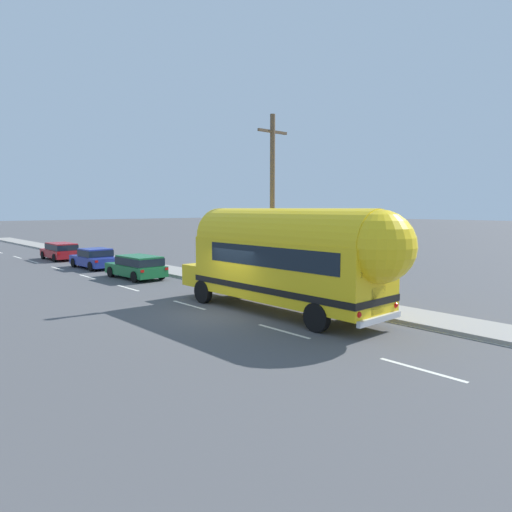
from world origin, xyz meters
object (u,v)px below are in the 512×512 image
(utility_pole, at_px, (272,202))
(car_lead, at_px, (137,265))
(car_second, at_px, (95,258))
(painted_bus, at_px, (292,256))
(car_third, at_px, (60,250))

(utility_pole, height_order, car_lead, utility_pole)
(car_second, bearing_deg, car_lead, -90.94)
(utility_pole, distance_m, painted_bus, 5.07)
(painted_bus, bearing_deg, utility_pole, 55.57)
(painted_bus, bearing_deg, car_lead, 90.01)
(utility_pole, distance_m, car_second, 15.68)
(utility_pole, height_order, painted_bus, utility_pole)
(car_second, bearing_deg, car_third, 89.88)
(car_second, bearing_deg, utility_pole, -80.54)
(car_lead, xyz_separation_m, car_third, (0.12, 13.14, 0.01))
(painted_bus, height_order, car_second, painted_bus)
(painted_bus, xyz_separation_m, car_second, (0.10, 18.83, -1.58))
(utility_pole, xyz_separation_m, painted_bus, (-2.61, -3.80, -2.12))
(painted_bus, xyz_separation_m, car_third, (0.12, 25.64, -1.51))
(utility_pole, height_order, car_third, utility_pole)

